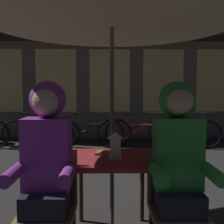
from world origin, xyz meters
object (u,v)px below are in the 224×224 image
Objects in this scene: bicycle_second at (38,133)px; person_left_hooded at (47,157)px; person_right_hooded at (178,157)px; bicycle_fourth at (140,133)px; lantern at (115,145)px; patio_umbrella at (112,5)px; bicycle_third at (88,133)px; cafe_table at (112,168)px; book at (107,153)px; chair_left at (49,202)px; chair_right at (176,201)px; bicycle_fifth at (184,133)px.

person_left_hooded is at bearing -74.52° from bicycle_second.
bicycle_fourth is at bearing 87.18° from person_right_hooded.
person_right_hooded reaches higher than lantern.
patio_umbrella is 1.37m from person_right_hooded.
cafe_table is at bearing -82.58° from bicycle_third.
person_left_hooded reaches higher than book.
cafe_table is at bearing -57.54° from book.
bicycle_second is 2.37m from bicycle_fourth.
book is at bearing -66.69° from bicycle_second.
chair_left is 0.70m from book.
lantern reaches higher than bicycle_third.
chair_right is at bearing -63.18° from bicycle_second.
book is at bearing 50.67° from person_left_hooded.
bicycle_fourth is (1.17, 4.25, -0.50)m from person_left_hooded.
person_left_hooded is at bearing -90.00° from chair_left.
bicycle_fifth is (1.24, 4.21, -0.50)m from person_right_hooded.
bicycle_fourth is 0.99× the size of bicycle_fifth.
bicycle_third is at bearing -1.55° from bicycle_second.
bicycle_second is at bearing 113.36° from lantern.
book is at bearing 134.55° from person_right_hooded.
bicycle_fifth is at bearing -2.12° from bicycle_third.
cafe_table is at bearing 138.43° from person_right_hooded.
patio_umbrella reaches higher than lantern.
patio_umbrella is 1.38× the size of bicycle_fifth.
chair_right reaches higher than cafe_table.
chair_right reaches higher than bicycle_third.
person_right_hooded is (0.96, 0.00, 0.00)m from person_left_hooded.
patio_umbrella reaches higher than bicycle_second.
bicycle_second is 1.02× the size of bicycle_fourth.
patio_umbrella reaches higher than chair_left.
chair_left is (-0.48, -0.37, -1.57)m from patio_umbrella.
bicycle_fifth is (2.22, -0.08, 0.00)m from bicycle_third.
lantern is at bearing 32.11° from chair_left.
bicycle_fourth is 8.22× the size of book.
lantern is 1.16× the size of book.
book is (0.44, 0.48, 0.26)m from chair_left.
chair_right is 4.35m from bicycle_third.
cafe_table is 0.45× the size of bicycle_fourth.
person_left_hooded is 0.84× the size of bicycle_fifth.
patio_umbrella is 4.58m from bicycle_second.
bicycle_third is 1.01× the size of bicycle_fifth.
person_left_hooded and person_right_hooded have the same top height.
book is at bearing 112.41° from cafe_table.
person_right_hooded is at bearing -63.48° from bicycle_second.
chair_left reaches higher than bicycle_fourth.
bicycle_third is at bearing 97.42° from cafe_table.
bicycle_fifth is at bearing -1.93° from bicycle_second.
bicycle_fourth is (0.69, 3.82, -0.29)m from cafe_table.
person_right_hooded is (0.48, -0.43, 0.21)m from cafe_table.
lantern is 0.14× the size of bicycle_second.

